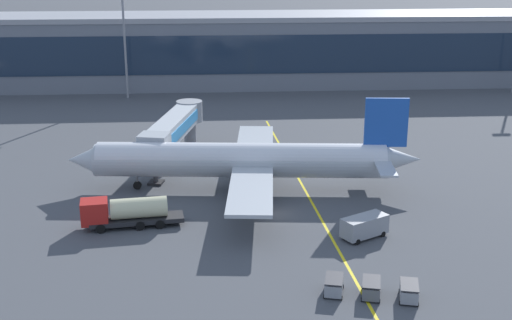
{
  "coord_description": "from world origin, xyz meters",
  "views": [
    {
      "loc": [
        -6.79,
        -71.09,
        29.28
      ],
      "look_at": [
        -1.71,
        6.12,
        4.5
      ],
      "focal_mm": 47.85,
      "sensor_mm": 36.0,
      "label": 1
    }
  ],
  "objects_px": {
    "fuel_tanker": "(125,212)",
    "baggage_cart_2": "(409,291)",
    "main_airliner": "(243,160)",
    "crew_van": "(365,225)",
    "baggage_cart_0": "(334,285)",
    "baggage_cart_1": "(371,288)"
  },
  "relations": [
    {
      "from": "baggage_cart_1",
      "to": "baggage_cart_2",
      "type": "distance_m",
      "value": 3.2
    },
    {
      "from": "main_airliner",
      "to": "baggage_cart_0",
      "type": "bearing_deg",
      "value": -75.96
    },
    {
      "from": "crew_van",
      "to": "baggage_cart_2",
      "type": "bearing_deg",
      "value": -85.95
    },
    {
      "from": "baggage_cart_2",
      "to": "baggage_cart_1",
      "type": "bearing_deg",
      "value": 166.25
    },
    {
      "from": "main_airliner",
      "to": "fuel_tanker",
      "type": "distance_m",
      "value": 17.05
    },
    {
      "from": "fuel_tanker",
      "to": "baggage_cart_2",
      "type": "distance_m",
      "value": 31.33
    },
    {
      "from": "crew_van",
      "to": "baggage_cart_0",
      "type": "bearing_deg",
      "value": -114.57
    },
    {
      "from": "baggage_cart_0",
      "to": "baggage_cart_1",
      "type": "height_order",
      "value": "same"
    },
    {
      "from": "main_airliner",
      "to": "crew_van",
      "type": "height_order",
      "value": "main_airliner"
    },
    {
      "from": "fuel_tanker",
      "to": "baggage_cart_2",
      "type": "xyz_separation_m",
      "value": [
        26.01,
        -17.43,
        -0.96
      ]
    },
    {
      "from": "main_airliner",
      "to": "crew_van",
      "type": "distance_m",
      "value": 19.31
    },
    {
      "from": "main_airliner",
      "to": "crew_van",
      "type": "xyz_separation_m",
      "value": [
        11.92,
        -14.96,
        -2.59
      ]
    },
    {
      "from": "baggage_cart_2",
      "to": "main_airliner",
      "type": "bearing_deg",
      "value": 114.61
    },
    {
      "from": "fuel_tanker",
      "to": "baggage_cart_2",
      "type": "bearing_deg",
      "value": -33.82
    },
    {
      "from": "baggage_cart_1",
      "to": "crew_van",
      "type": "bearing_deg",
      "value": 79.97
    },
    {
      "from": "crew_van",
      "to": "baggage_cart_0",
      "type": "relative_size",
      "value": 1.83
    },
    {
      "from": "fuel_tanker",
      "to": "baggage_cart_1",
      "type": "bearing_deg",
      "value": -36.04
    },
    {
      "from": "main_airliner",
      "to": "baggage_cart_0",
      "type": "xyz_separation_m",
      "value": [
        6.63,
        -26.53,
        -3.12
      ]
    },
    {
      "from": "main_airliner",
      "to": "crew_van",
      "type": "bearing_deg",
      "value": -51.44
    },
    {
      "from": "fuel_tanker",
      "to": "baggage_cart_2",
      "type": "relative_size",
      "value": 3.75
    },
    {
      "from": "main_airliner",
      "to": "baggage_cart_0",
      "type": "distance_m",
      "value": 27.53
    },
    {
      "from": "main_airliner",
      "to": "fuel_tanker",
      "type": "xyz_separation_m",
      "value": [
        -13.16,
        -10.63,
        -2.16
      ]
    }
  ]
}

